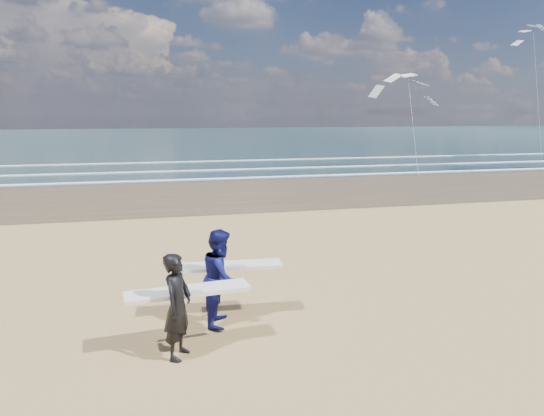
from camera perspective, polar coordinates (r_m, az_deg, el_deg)
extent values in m
cube|color=#473925|center=(32.89, 24.92, 2.87)|extent=(220.00, 12.00, 0.01)
cube|color=#1B373C|center=(82.22, 1.02, 8.32)|extent=(220.00, 100.00, 0.02)
cube|color=white|center=(36.74, 20.34, 4.06)|extent=(220.00, 0.50, 0.05)
cube|color=white|center=(40.71, 16.71, 4.92)|extent=(220.00, 0.50, 0.05)
cube|color=white|center=(46.43, 12.72, 5.84)|extent=(220.00, 0.50, 0.05)
imported|color=black|center=(8.61, -11.05, -11.26)|extent=(0.70, 0.81, 1.87)
cube|color=white|center=(8.89, -9.87, -9.60)|extent=(2.24, 0.74, 0.07)
imported|color=#0D104D|center=(9.78, -6.00, -8.07)|extent=(0.96, 1.10, 1.94)
cube|color=white|center=(10.10, -5.13, -6.78)|extent=(2.23, 0.66, 0.07)
cube|color=slate|center=(34.32, 16.83, 3.82)|extent=(0.12, 0.12, 0.10)
cube|color=slate|center=(53.16, 29.13, 5.35)|extent=(0.12, 0.12, 0.10)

